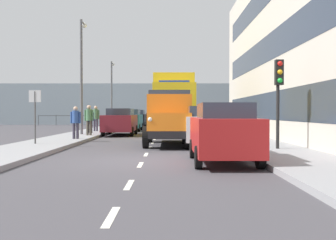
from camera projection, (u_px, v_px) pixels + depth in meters
ground_plane at (156, 138)px, 22.60m from camera, size 80.00×80.00×0.00m
sidewalk_left at (235, 136)px, 22.58m from camera, size 2.61×43.49×0.15m
sidewalk_right at (76, 136)px, 22.61m from camera, size 2.61×43.49×0.15m
road_centreline_markings at (155, 138)px, 22.39m from camera, size 0.12×40.00×0.01m
building_terrace at (332, 49)px, 21.53m from camera, size 7.89×23.01×10.00m
sea_horizon at (163, 104)px, 47.29m from camera, size 80.00×0.80×5.00m
seawall_railing at (162, 117)px, 43.72m from camera, size 28.08×0.08×1.20m
truck_vintage_orange at (169, 119)px, 17.13m from camera, size 2.17×5.64×2.43m
lorry_cargo_yellow at (174, 103)px, 25.09m from camera, size 2.58×8.20×3.87m
car_red_kerbside_near at (223, 132)px, 11.17m from camera, size 1.78×3.88×1.72m
car_white_kerbside_1 at (205, 126)px, 16.67m from camera, size 1.92×4.21×1.72m
car_maroon_oppositeside_0 at (120, 121)px, 25.02m from camera, size 1.95×4.56×1.72m
car_teal_oppositeside_1 at (130, 120)px, 30.90m from camera, size 1.88×4.67×1.72m
car_black_oppositeside_2 at (136, 119)px, 37.24m from camera, size 1.85×4.10×1.72m
pedestrian_in_dark_coat at (76, 120)px, 19.35m from camera, size 0.53×0.34×1.62m
pedestrian_strolling at (89, 117)px, 22.39m from camera, size 0.53×0.34×1.74m
pedestrian_couple_b at (90, 119)px, 25.17m from camera, size 0.53×0.34×1.57m
pedestrian_couple_a at (96, 116)px, 27.40m from camera, size 0.53×0.34×1.79m
traffic_light_near at (279, 84)px, 13.95m from camera, size 0.28×0.41×3.20m
lamp_post_promenade at (82, 67)px, 23.64m from camera, size 0.32×1.14×6.96m
lamp_post_far at (112, 88)px, 36.43m from camera, size 0.32×1.14×6.11m
street_sign at (35, 107)px, 16.34m from camera, size 0.50×0.07×2.25m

